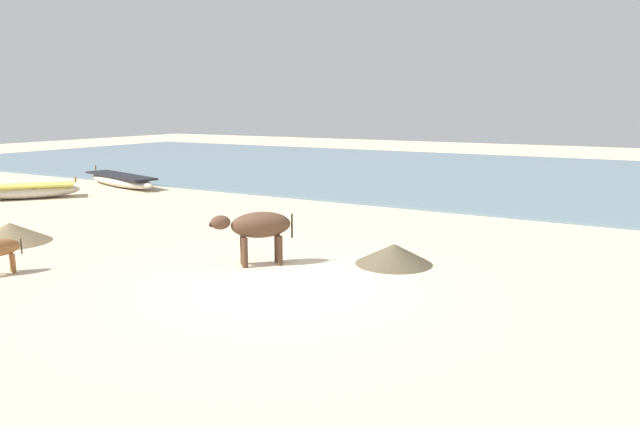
# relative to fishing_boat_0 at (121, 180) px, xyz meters

# --- Properties ---
(ground) EXTENTS (80.00, 80.00, 0.00)m
(ground) POSITION_rel_fishing_boat_0_xyz_m (12.22, -7.35, -0.25)
(ground) COLOR beige
(sea_water) EXTENTS (60.00, 20.00, 0.08)m
(sea_water) POSITION_rel_fishing_boat_0_xyz_m (12.22, 10.70, -0.21)
(sea_water) COLOR slate
(sea_water) RESTS_ON ground
(fishing_boat_0) EXTENTS (4.67, 2.11, 0.65)m
(fishing_boat_0) POSITION_rel_fishing_boat_0_xyz_m (0.00, 0.00, 0.00)
(fishing_boat_0) COLOR beige
(fishing_boat_0) RESTS_ON ground
(fishing_boat_3) EXTENTS (2.80, 3.13, 0.67)m
(fishing_boat_3) POSITION_rel_fishing_boat_0_xyz_m (-0.37, -3.60, 0.01)
(fishing_boat_3) COLOR beige
(fishing_boat_3) RESTS_ON ground
(cow_adult_dark) EXTENTS (1.34, 1.32, 1.04)m
(cow_adult_dark) POSITION_rel_fishing_boat_0_xyz_m (11.13, -6.55, 0.50)
(cow_adult_dark) COLOR #4C3323
(cow_adult_dark) RESTS_ON ground
(debris_pile_0) EXTENTS (2.33, 2.33, 0.45)m
(debris_pile_0) POSITION_rel_fishing_boat_0_xyz_m (5.16, -7.78, -0.02)
(debris_pile_0) COLOR #7A6647
(debris_pile_0) RESTS_ON ground
(debris_pile_1) EXTENTS (1.92, 1.92, 0.40)m
(debris_pile_1) POSITION_rel_fishing_boat_0_xyz_m (13.37, -5.17, -0.05)
(debris_pile_1) COLOR brown
(debris_pile_1) RESTS_ON ground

